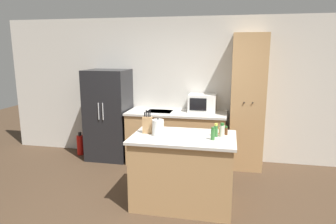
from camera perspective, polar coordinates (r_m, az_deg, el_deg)
ground_plane at (r=3.81m, az=-1.71°, el=-20.15°), size 14.00×14.00×0.00m
wall_back at (r=5.58m, az=3.75°, el=4.33°), size 7.20×0.06×2.60m
refrigerator at (r=5.69m, az=-11.22°, el=-0.50°), size 0.76×0.69×1.67m
back_counter at (r=5.41m, az=1.61°, el=-4.83°), size 1.76×0.71×0.94m
pantry_cabinet at (r=5.25m, az=14.87°, el=1.77°), size 0.55×0.58×2.28m
kitchen_island at (r=4.00m, az=2.90°, el=-10.96°), size 1.33×0.85×0.93m
microwave at (r=5.35m, az=6.54°, el=1.74°), size 0.48×0.35×0.31m
knife_block at (r=3.95m, az=-3.95°, el=-2.39°), size 0.12×0.07×0.32m
spice_bottle_tall_dark at (r=3.85m, az=9.10°, el=-3.48°), size 0.05×0.05×0.17m
spice_bottle_short_red at (r=3.86m, az=10.27°, el=-3.45°), size 0.06×0.06×0.18m
spice_bottle_amber_oil at (r=3.97m, az=9.99°, el=-3.61°), size 0.05×0.05×0.09m
spice_bottle_green_herb at (r=3.70m, az=8.52°, el=-4.14°), size 0.05×0.05×0.16m
spice_bottle_pale_salt at (r=3.95m, az=10.99°, el=-3.53°), size 0.04×0.04×0.12m
kettle at (r=3.85m, az=-1.92°, el=-2.97°), size 0.15×0.15×0.23m
fire_extinguisher at (r=6.14m, az=-16.33°, el=-5.99°), size 0.14×0.14×0.45m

